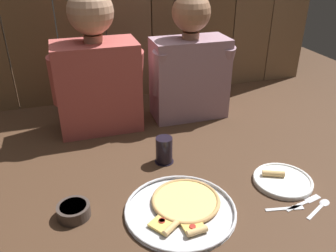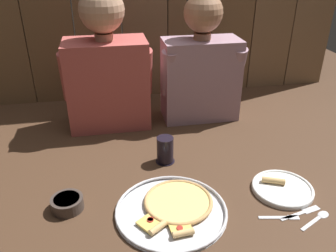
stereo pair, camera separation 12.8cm
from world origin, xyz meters
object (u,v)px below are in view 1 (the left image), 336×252
at_px(pizza_tray, 182,207).
at_px(dinner_plate, 282,180).
at_px(diner_right, 190,62).
at_px(diner_left, 96,67).
at_px(drinking_glass, 164,150).
at_px(dipping_bowl, 74,210).

height_order(pizza_tray, dinner_plate, dinner_plate).
distance_m(pizza_tray, diner_right, 0.77).
relative_size(pizza_tray, diner_left, 0.58).
distance_m(drinking_glass, diner_right, 0.50).
xyz_separation_m(dinner_plate, diner_right, (-0.13, 0.64, 0.27)).
bearing_deg(diner_left, dipping_bowl, -105.67).
bearing_deg(pizza_tray, diner_left, 104.67).
height_order(dipping_bowl, diner_left, diner_left).
height_order(dinner_plate, diner_right, diner_right).
xyz_separation_m(dipping_bowl, diner_right, (0.61, 0.60, 0.26)).
xyz_separation_m(diner_left, diner_right, (0.44, -0.00, -0.02)).
relative_size(pizza_tray, dinner_plate, 1.70).
bearing_deg(drinking_glass, pizza_tray, -94.78).
bearing_deg(pizza_tray, diner_right, 68.29).
bearing_deg(drinking_glass, dinner_plate, -34.73).
relative_size(dinner_plate, diner_left, 0.34).
height_order(pizza_tray, drinking_glass, drinking_glass).
bearing_deg(diner_left, drinking_glass, -62.21).
xyz_separation_m(pizza_tray, diner_left, (-0.18, 0.67, 0.29)).
xyz_separation_m(pizza_tray, dipping_bowl, (-0.34, 0.07, 0.01)).
xyz_separation_m(dipping_bowl, diner_left, (0.17, 0.60, 0.27)).
xyz_separation_m(dinner_plate, dipping_bowl, (-0.74, 0.04, 0.01)).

